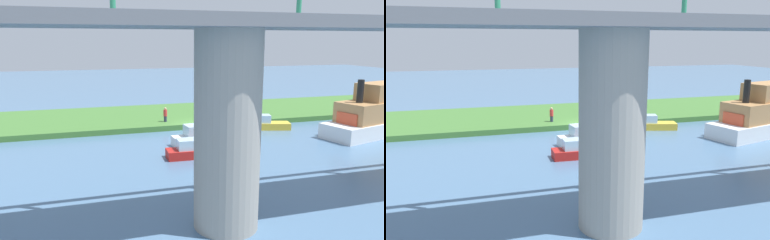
% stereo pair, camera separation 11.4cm
% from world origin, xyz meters
% --- Properties ---
extents(ground_plane, '(160.00, 160.00, 0.00)m').
position_xyz_m(ground_plane, '(0.00, 0.00, 0.00)').
color(ground_plane, '#4C7093').
extents(grassy_bank, '(80.00, 12.00, 0.50)m').
position_xyz_m(grassy_bank, '(0.00, -6.00, 0.25)').
color(grassy_bank, '#427533').
rests_on(grassy_bank, ground).
extents(bridge_pylon, '(2.85, 2.85, 8.56)m').
position_xyz_m(bridge_pylon, '(4.33, 18.22, 4.28)').
color(bridge_pylon, '#9E998E').
rests_on(bridge_pylon, ground).
extents(bridge_span, '(61.42, 4.30, 3.25)m').
position_xyz_m(bridge_span, '(4.33, 18.20, 9.05)').
color(bridge_span, slate).
rests_on(bridge_span, bridge_pylon).
extents(person_on_bank, '(0.37, 0.37, 1.39)m').
position_xyz_m(person_on_bank, '(2.53, -1.85, 1.20)').
color(person_on_bank, '#2D334C').
rests_on(person_on_bank, grassy_bank).
extents(mooring_post, '(0.20, 0.20, 1.01)m').
position_xyz_m(mooring_post, '(-5.36, -1.64, 1.00)').
color(mooring_post, brown).
rests_on(mooring_post, grassy_bank).
extents(motorboat_red, '(10.17, 5.48, 4.95)m').
position_xyz_m(motorboat_red, '(-14.37, 6.32, 1.83)').
color(motorboat_red, white).
rests_on(motorboat_red, ground).
extents(riverboat_paddlewheel, '(4.06, 1.58, 1.34)m').
position_xyz_m(riverboat_paddlewheel, '(2.80, 8.17, 0.48)').
color(riverboat_paddlewheel, red).
rests_on(riverboat_paddlewheel, ground).
extents(pontoon_yellow, '(5.15, 2.14, 1.68)m').
position_xyz_m(pontoon_yellow, '(1.16, 5.38, 0.60)').
color(pontoon_yellow, white).
rests_on(pontoon_yellow, ground).
extents(skiff_small, '(4.29, 2.50, 1.35)m').
position_xyz_m(skiff_small, '(-6.31, 1.77, 0.48)').
color(skiff_small, gold).
rests_on(skiff_small, ground).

